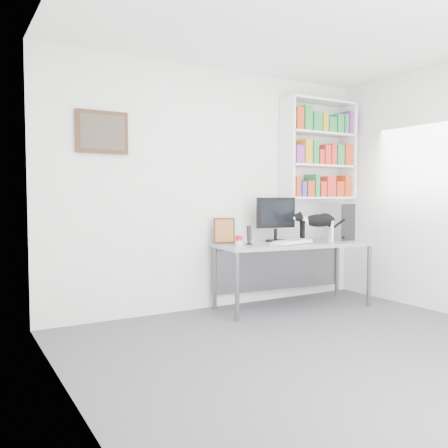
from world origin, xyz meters
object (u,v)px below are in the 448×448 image
Objects in this scene: bookshelf at (319,150)px; speaker at (249,235)px; desk at (293,275)px; cat at (318,228)px; monitor at (276,219)px; keyboard at (292,242)px; pc_tower at (338,221)px; leaning_print at (224,230)px; soup_can at (239,241)px.

bookshelf is 1.61m from speaker.
cat reaches higher than desk.
monitor is 0.49m from cat.
cat is (0.33, -0.05, 0.15)m from keyboard.
pc_tower is 0.52m from cat.
speaker is (-0.46, 0.15, 0.09)m from keyboard.
monitor is (-0.10, 0.20, 0.63)m from desk.
speaker is 0.32m from leaning_print.
pc_tower is at bearing 8.10° from desk.
speaker reaches higher than keyboard.
speaker is at bearing -36.64° from leaning_print.
bookshelf is 4.20× the size of leaning_print.
pc_tower is at bearing 19.57° from speaker.
leaning_print is 2.75× the size of soup_can.
leaning_print is 0.54× the size of cat.
keyboard is 4.78× the size of soup_can.
bookshelf reaches higher than keyboard.
desk is 16.61× the size of soup_can.
speaker reaches higher than soup_can.
monitor is (-0.76, -0.13, -0.85)m from bookshelf.
speaker is at bearing -177.20° from desk.
bookshelf is at bearing 107.17° from pc_tower.
monitor is 1.77× the size of leaning_print.
monitor reaches higher than keyboard.
cat is at bearing -147.50° from pc_tower.
leaning_print is 1.06m from cat.
speaker is (-0.47, -0.16, -0.15)m from monitor.
cat is at bearing 5.59° from speaker.
speaker is 0.16m from soup_can.
leaning_print is at bearing -179.52° from bookshelf.
bookshelf is 1.76m from soup_can.
soup_can is at bearing -64.49° from leaning_print.
monitor is at bearing 123.53° from desk.
pc_tower is 1.42m from soup_can.
speaker is at bearing -175.71° from cat.
desk is 3.42× the size of monitor.
soup_can is at bearing -148.73° from speaker.
desk is 0.84m from soup_can.
soup_can is at bearing 154.51° from keyboard.
keyboard is 0.76m from leaning_print.
leaning_print reaches higher than keyboard.
leaning_print reaches higher than speaker.
desk is at bearing 31.96° from keyboard.
keyboard is 0.93× the size of cat.
monitor is at bearing 178.14° from pc_tower.
pc_tower is at bearing -83.66° from bookshelf.
monitor reaches higher than speaker.
monitor is at bearing 149.74° from cat.
desk is 0.61m from cat.
bookshelf is 2.38× the size of monitor.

